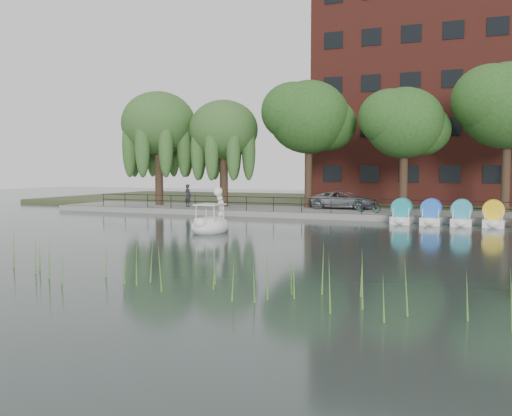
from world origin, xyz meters
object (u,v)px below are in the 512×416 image
Objects in this scene: bicycle at (369,205)px; pedestrian at (188,194)px; minivan at (344,199)px; swan_boat at (211,223)px.

bicycle is 13.74m from pedestrian.
bicycle is (2.33, -2.62, -0.24)m from minivan.
minivan is 3.09× the size of bicycle.
swan_boat reaches higher than bicycle.
pedestrian is 0.68× the size of swan_boat.
pedestrian is at bearing 123.55° from swan_boat.
pedestrian is at bearing 103.00° from minivan.
minivan is 1.84× the size of swan_boat.
bicycle is at bearing 62.07° from swan_boat.
bicycle is 0.60× the size of swan_boat.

